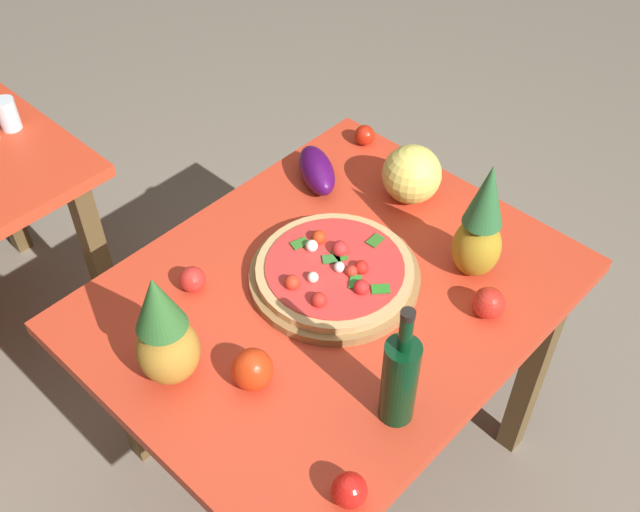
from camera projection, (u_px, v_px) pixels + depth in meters
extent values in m
plane|color=gray|center=(328.00, 445.00, 2.39)|extent=(10.00, 10.00, 0.00)
cube|color=brown|center=(531.00, 377.00, 2.15)|extent=(0.06, 0.06, 0.69)
cube|color=brown|center=(125.00, 386.00, 2.13)|extent=(0.06, 0.06, 0.69)
cube|color=brown|center=(322.00, 240.00, 2.54)|extent=(0.06, 0.06, 0.69)
cube|color=red|center=(330.00, 296.00, 1.88)|extent=(1.15, 0.92, 0.04)
cube|color=brown|center=(101.00, 267.00, 2.45)|extent=(0.06, 0.06, 0.69)
cylinder|color=olive|center=(335.00, 276.00, 1.88)|extent=(0.43, 0.43, 0.02)
cylinder|color=tan|center=(335.00, 270.00, 1.86)|extent=(0.39, 0.39, 0.02)
cylinder|color=red|center=(335.00, 266.00, 1.85)|extent=(0.35, 0.35, 0.00)
sphere|color=red|center=(361.00, 287.00, 1.79)|extent=(0.04, 0.04, 0.04)
sphere|color=red|center=(292.00, 282.00, 1.80)|extent=(0.04, 0.04, 0.04)
sphere|color=red|center=(361.00, 267.00, 1.83)|extent=(0.04, 0.04, 0.04)
sphere|color=red|center=(340.00, 249.00, 1.88)|extent=(0.04, 0.04, 0.04)
sphere|color=red|center=(352.00, 271.00, 1.83)|extent=(0.03, 0.03, 0.03)
sphere|color=red|center=(319.00, 300.00, 1.76)|extent=(0.04, 0.04, 0.04)
sphere|color=red|center=(319.00, 237.00, 1.91)|extent=(0.04, 0.04, 0.04)
cube|color=#29842B|center=(355.00, 282.00, 1.81)|extent=(0.05, 0.05, 0.00)
cube|color=#327224|center=(376.00, 241.00, 1.91)|extent=(0.05, 0.03, 0.00)
cube|color=#347C32|center=(331.00, 259.00, 1.86)|extent=(0.05, 0.05, 0.00)
cube|color=#347728|center=(300.00, 243.00, 1.90)|extent=(0.05, 0.04, 0.00)
cube|color=#2A8624|center=(381.00, 289.00, 1.79)|extent=(0.05, 0.05, 0.00)
cube|color=#2A7F22|center=(339.00, 255.00, 1.87)|extent=(0.04, 0.05, 0.00)
sphere|color=white|center=(313.00, 277.00, 1.81)|extent=(0.03, 0.03, 0.03)
sphere|color=white|center=(341.00, 268.00, 1.83)|extent=(0.03, 0.03, 0.03)
sphere|color=white|center=(312.00, 246.00, 1.89)|extent=(0.03, 0.03, 0.03)
cylinder|color=black|center=(399.00, 382.00, 1.53)|extent=(0.08, 0.08, 0.23)
cylinder|color=black|center=(406.00, 333.00, 1.42)|extent=(0.03, 0.03, 0.09)
cylinder|color=black|center=(408.00, 315.00, 1.38)|extent=(0.03, 0.03, 0.02)
ellipsoid|color=#AB8721|center=(477.00, 247.00, 1.85)|extent=(0.12, 0.12, 0.17)
cone|color=#2C6A37|center=(487.00, 195.00, 1.73)|extent=(0.10, 0.10, 0.17)
ellipsoid|color=#B9822D|center=(168.00, 350.00, 1.63)|extent=(0.14, 0.14, 0.17)
cone|color=#316B2E|center=(157.00, 303.00, 1.52)|extent=(0.11, 0.11, 0.14)
sphere|color=#E8D961|center=(412.00, 174.00, 2.05)|extent=(0.16, 0.16, 0.16)
ellipsoid|color=red|center=(252.00, 370.00, 1.64)|extent=(0.09, 0.09, 0.10)
ellipsoid|color=#460D53|center=(317.00, 170.00, 2.12)|extent=(0.18, 0.22, 0.09)
sphere|color=red|center=(192.00, 279.00, 1.84)|extent=(0.07, 0.07, 0.07)
sphere|color=red|center=(489.00, 303.00, 1.78)|extent=(0.08, 0.08, 0.08)
sphere|color=red|center=(365.00, 135.00, 2.26)|extent=(0.06, 0.06, 0.06)
sphere|color=red|center=(349.00, 490.00, 1.45)|extent=(0.07, 0.07, 0.07)
cylinder|color=silver|center=(8.00, 114.00, 2.30)|extent=(0.06, 0.06, 0.10)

